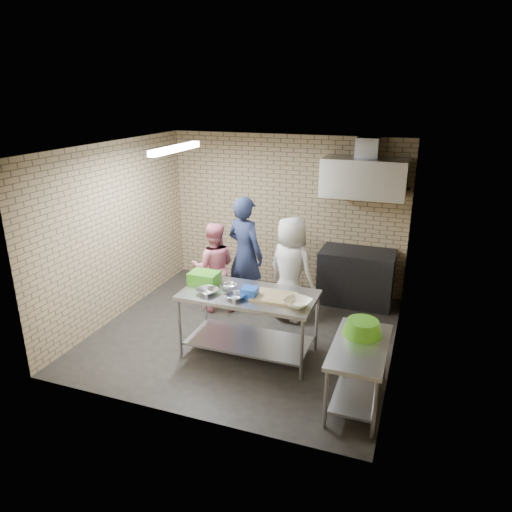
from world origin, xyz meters
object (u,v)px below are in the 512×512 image
(bottle_red, at_px, (369,180))
(bottle_green, at_px, (394,183))
(woman_pink, at_px, (214,267))
(blue_tub, at_px, (250,292))
(green_basin, at_px, (362,327))
(prep_table, at_px, (249,324))
(woman_white, at_px, (291,269))
(side_counter, at_px, (358,374))
(man_navy, at_px, (245,254))
(stove, at_px, (356,277))
(green_crate, at_px, (204,278))

(bottle_red, bearing_deg, bottle_green, 0.00)
(woman_pink, bearing_deg, bottle_red, -171.77)
(blue_tub, height_order, green_basin, blue_tub)
(prep_table, height_order, woman_white, woman_white)
(side_counter, xyz_separation_m, blue_tub, (-1.49, 0.50, 0.57))
(man_navy, bearing_deg, bottle_red, -126.32)
(bottle_green, xyz_separation_m, woman_pink, (-2.56, -1.30, -1.29))
(stove, bearing_deg, woman_pink, -153.25)
(side_counter, height_order, blue_tub, blue_tub)
(bottle_red, bearing_deg, woman_white, -127.82)
(prep_table, distance_m, side_counter, 1.66)
(stove, relative_size, bottle_red, 6.67)
(man_navy, bearing_deg, green_basin, 162.83)
(side_counter, xyz_separation_m, bottle_green, (0.00, 2.99, 1.64))
(woman_white, bearing_deg, blue_tub, 103.86)
(side_counter, relative_size, stove, 1.00)
(prep_table, bearing_deg, green_crate, 170.27)
(green_basin, relative_size, woman_white, 0.28)
(stove, relative_size, man_navy, 0.64)
(woman_white, bearing_deg, bottle_red, -106.42)
(prep_table, height_order, blue_tub, blue_tub)
(stove, relative_size, green_basin, 2.61)
(green_basin, xyz_separation_m, man_navy, (-2.09, 1.66, 0.10))
(bottle_green, bearing_deg, man_navy, -152.85)
(green_crate, relative_size, bottle_red, 2.18)
(side_counter, distance_m, woman_pink, 3.08)
(bottle_red, relative_size, bottle_green, 1.20)
(green_crate, distance_m, blue_tub, 0.78)
(man_navy, bearing_deg, woman_white, -166.38)
(woman_pink, bearing_deg, stove, -176.14)
(side_counter, xyz_separation_m, woman_pink, (-2.56, 1.69, 0.35))
(man_navy, bearing_deg, green_crate, 104.76)
(green_basin, distance_m, man_navy, 2.67)
(prep_table, relative_size, side_counter, 1.47)
(prep_table, height_order, woman_pink, woman_pink)
(blue_tub, distance_m, man_navy, 1.54)
(stove, bearing_deg, bottle_green, 28.07)
(stove, distance_m, man_navy, 1.92)
(bottle_green, bearing_deg, woman_white, -138.07)
(bottle_red, xyz_separation_m, bottle_green, (0.40, 0.00, -0.01))
(bottle_green, height_order, woman_pink, bottle_green)
(blue_tub, xyz_separation_m, bottle_green, (1.49, 2.49, 1.07))
(bottle_green, bearing_deg, blue_tub, -120.92)
(man_navy, bearing_deg, bottle_green, -131.51)
(man_navy, height_order, woman_white, man_navy)
(woman_pink, bearing_deg, side_counter, 123.68)
(blue_tub, distance_m, green_basin, 1.50)
(stove, distance_m, green_crate, 2.76)
(green_crate, height_order, green_basin, green_crate)
(green_crate, bearing_deg, side_counter, -17.69)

